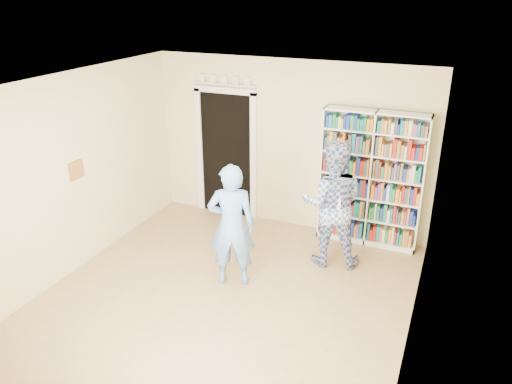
% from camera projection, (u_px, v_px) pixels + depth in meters
% --- Properties ---
extents(floor, '(5.00, 5.00, 0.00)m').
position_uv_depth(floor, '(221.00, 303.00, 6.28)').
color(floor, '#9D784B').
rests_on(floor, ground).
extents(ceiling, '(5.00, 5.00, 0.00)m').
position_uv_depth(ceiling, '(214.00, 88.00, 5.24)').
color(ceiling, white).
rests_on(ceiling, wall_back).
extents(wall_back, '(4.50, 0.00, 4.50)m').
position_uv_depth(wall_back, '(289.00, 146.00, 7.89)').
color(wall_back, beige).
rests_on(wall_back, floor).
extents(wall_left, '(0.00, 5.00, 5.00)m').
position_uv_depth(wall_left, '(65.00, 178.00, 6.57)').
color(wall_left, beige).
rests_on(wall_left, floor).
extents(wall_right, '(0.00, 5.00, 5.00)m').
position_uv_depth(wall_right, '(420.00, 241.00, 4.96)').
color(wall_right, beige).
rests_on(wall_right, floor).
extents(bookshelf, '(1.51, 0.28, 2.07)m').
position_uv_depth(bookshelf, '(371.00, 179.00, 7.39)').
color(bookshelf, white).
rests_on(bookshelf, floor).
extents(doorway, '(1.10, 0.08, 2.43)m').
position_uv_depth(doorway, '(226.00, 148.00, 8.33)').
color(doorway, black).
rests_on(doorway, floor).
extents(wall_art, '(0.03, 0.25, 0.25)m').
position_uv_depth(wall_art, '(76.00, 170.00, 6.71)').
color(wall_art, brown).
rests_on(wall_art, wall_left).
extents(man_blue, '(0.72, 0.60, 1.68)m').
position_uv_depth(man_blue, '(232.00, 226.00, 6.42)').
color(man_blue, '#679AE6').
rests_on(man_blue, floor).
extents(man_plaid, '(1.01, 0.87, 1.81)m').
position_uv_depth(man_plaid, '(332.00, 204.00, 6.89)').
color(man_plaid, '#344E9F').
rests_on(man_plaid, floor).
extents(paper_sheet, '(0.21, 0.05, 0.29)m').
position_uv_depth(paper_sheet, '(333.00, 205.00, 6.65)').
color(paper_sheet, white).
rests_on(paper_sheet, man_plaid).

